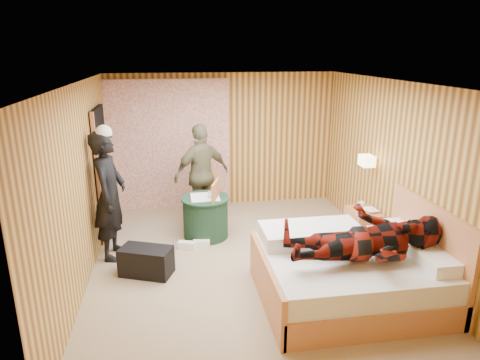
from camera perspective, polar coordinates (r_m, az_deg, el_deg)
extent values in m
cube|color=tan|center=(6.17, 0.71, -10.95)|extent=(4.20, 5.00, 0.01)
cube|color=silver|center=(5.47, 0.81, 12.89)|extent=(4.20, 5.00, 0.01)
cube|color=#DBB154|center=(8.09, -2.28, 5.27)|extent=(4.20, 0.02, 2.50)
cube|color=#DBB154|center=(5.73, -20.40, -0.73)|extent=(0.02, 5.00, 2.50)
cube|color=#DBB154|center=(6.38, 19.67, 1.08)|extent=(0.02, 5.00, 2.50)
cube|color=white|center=(7.98, -9.38, 4.53)|extent=(2.20, 0.08, 2.40)
cube|color=black|center=(7.11, -17.86, 0.94)|extent=(0.06, 0.90, 2.05)
cylinder|color=gold|center=(6.71, 17.17, 2.51)|extent=(0.18, 0.04, 0.04)
cube|color=beige|center=(6.68, 16.55, 2.49)|extent=(0.18, 0.24, 0.16)
cube|color=#E18D5C|center=(5.47, 14.51, -13.57)|extent=(2.09, 1.67, 0.31)
cube|color=silver|center=(5.34, 14.74, -10.90)|extent=(2.03, 1.61, 0.26)
cube|color=#E18D5C|center=(5.10, 3.47, -13.62)|extent=(0.06, 1.67, 0.59)
cube|color=#E18D5C|center=(5.72, 23.79, -8.45)|extent=(0.06, 1.67, 1.15)
cube|color=white|center=(5.32, 24.85, -9.65)|extent=(0.40, 0.58, 0.15)
cube|color=white|center=(5.92, 20.66, -6.42)|extent=(0.40, 0.58, 0.15)
cube|color=silver|center=(5.51, 9.45, -7.04)|extent=(1.26, 0.63, 0.19)
cube|color=#E18D5C|center=(6.85, 16.05, -6.12)|extent=(0.41, 0.56, 0.56)
cube|color=#E18D5C|center=(6.79, 16.17, -4.74)|extent=(0.43, 0.58, 0.03)
cylinder|color=#1C3D27|center=(6.86, -4.61, -5.03)|extent=(0.71, 0.71, 0.65)
cylinder|color=#1C3D27|center=(6.75, -4.67, -2.44)|extent=(0.76, 0.76, 0.03)
cube|color=white|center=(6.74, -4.67, -2.29)|extent=(0.54, 0.54, 0.01)
cube|color=#E18D5C|center=(7.32, -4.97, -2.57)|extent=(0.54, 0.54, 0.05)
cube|color=#E18D5C|center=(7.41, -4.59, -0.27)|extent=(0.41, 0.19, 0.46)
cylinder|color=#E18D5C|center=(7.30, -6.60, -4.64)|extent=(0.04, 0.04, 0.43)
cylinder|color=#E18D5C|center=(7.50, -3.30, -3.93)|extent=(0.04, 0.04, 0.43)
cube|color=#E18D5C|center=(6.77, -4.84, -4.11)|extent=(0.54, 0.54, 0.05)
cube|color=#E18D5C|center=(6.64, -3.26, -2.16)|extent=(0.17, 0.42, 0.47)
cylinder|color=#E18D5C|center=(7.06, -5.82, -5.34)|extent=(0.04, 0.04, 0.44)
cylinder|color=#E18D5C|center=(6.67, -3.68, -6.66)|extent=(0.04, 0.04, 0.44)
cube|color=black|center=(5.93, -12.38, -10.53)|extent=(0.76, 0.58, 0.38)
cube|color=white|center=(6.59, -7.14, -8.63)|extent=(0.28, 0.18, 0.11)
cube|color=white|center=(6.61, -5.16, -8.48)|extent=(0.26, 0.14, 0.11)
imported|color=black|center=(6.28, -16.99, -2.02)|extent=(0.54, 0.73, 1.85)
imported|color=#686445|center=(7.29, -5.12, 0.77)|extent=(1.09, 0.79, 1.72)
imported|color=maroon|center=(4.96, 16.67, -6.11)|extent=(0.86, 0.67, 1.77)
imported|color=white|center=(6.70, 16.43, -4.01)|extent=(0.25, 0.27, 0.02)
imported|color=white|center=(6.70, 16.44, -3.85)|extent=(0.17, 0.23, 0.02)
imported|color=white|center=(6.84, 15.82, -3.20)|extent=(0.12, 0.12, 0.09)
imported|color=white|center=(6.68, -3.80, -1.95)|extent=(0.14, 0.14, 0.10)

